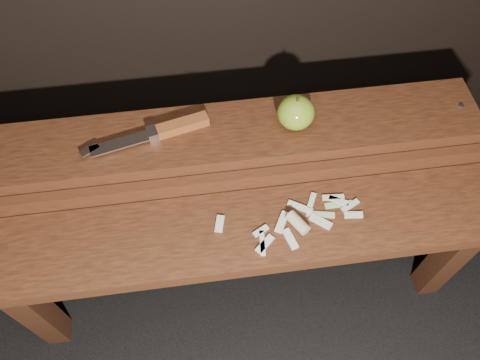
{
  "coord_description": "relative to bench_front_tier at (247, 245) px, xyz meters",
  "views": [
    {
      "loc": [
        -0.08,
        -0.52,
        1.37
      ],
      "look_at": [
        0.0,
        0.06,
        0.45
      ],
      "focal_mm": 35.0,
      "sensor_mm": 36.0,
      "label": 1
    }
  ],
  "objects": [
    {
      "name": "ground",
      "position": [
        0.0,
        0.06,
        -0.35
      ],
      "size": [
        60.0,
        60.0,
        0.0
      ],
      "primitive_type": "plane",
      "color": "black"
    },
    {
      "name": "bench_front_tier",
      "position": [
        0.0,
        0.0,
        0.0
      ],
      "size": [
        1.2,
        0.2,
        0.42
      ],
      "color": "#351A0D",
      "rests_on": "ground"
    },
    {
      "name": "bench_rear_tier",
      "position": [
        0.0,
        0.23,
        0.06
      ],
      "size": [
        1.2,
        0.21,
        0.5
      ],
      "color": "#351A0D",
      "rests_on": "ground"
    },
    {
      "name": "apple",
      "position": [
        0.14,
        0.23,
        0.19
      ],
      "size": [
        0.09,
        0.09,
        0.09
      ],
      "color": "olive",
      "rests_on": "bench_rear_tier"
    },
    {
      "name": "knife",
      "position": [
        -0.16,
        0.24,
        0.16
      ],
      "size": [
        0.3,
        0.09,
        0.03
      ],
      "color": "brown",
      "rests_on": "bench_rear_tier"
    },
    {
      "name": "apple_scraps",
      "position": [
        0.12,
        0.01,
        0.07
      ],
      "size": [
        0.34,
        0.14,
        0.03
      ],
      "color": "beige",
      "rests_on": "bench_front_tier"
    }
  ]
}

